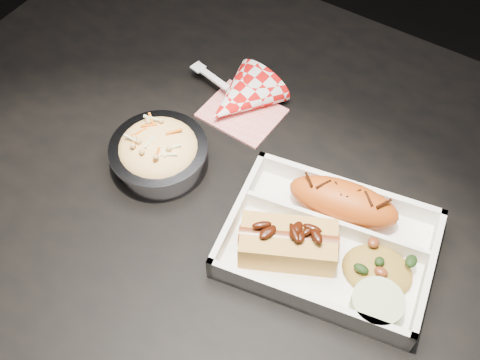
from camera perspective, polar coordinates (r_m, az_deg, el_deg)
name	(u,v)px	position (r m, az deg, el deg)	size (l,w,h in m)	color
dining_table	(287,239)	(0.88, 4.43, -5.56)	(1.20, 0.80, 0.75)	black
food_tray	(328,246)	(0.76, 8.37, -6.19)	(0.28, 0.22, 0.04)	white
fried_pastry	(343,202)	(0.77, 9.77, -2.03)	(0.14, 0.06, 0.05)	#C75213
hotdog	(288,242)	(0.73, 4.59, -5.88)	(0.13, 0.10, 0.06)	gold
fried_rice_mound	(379,266)	(0.74, 13.04, -7.96)	(0.09, 0.07, 0.03)	#AC8632
cupcake_liner	(376,306)	(0.72, 12.81, -11.54)	(0.06, 0.06, 0.03)	#B2C796
foil_coleslaw_cup	(159,152)	(0.82, -7.70, 2.64)	(0.13, 0.13, 0.07)	silver
napkin_fork	(240,99)	(0.89, -0.01, 7.66)	(0.17, 0.13, 0.10)	red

